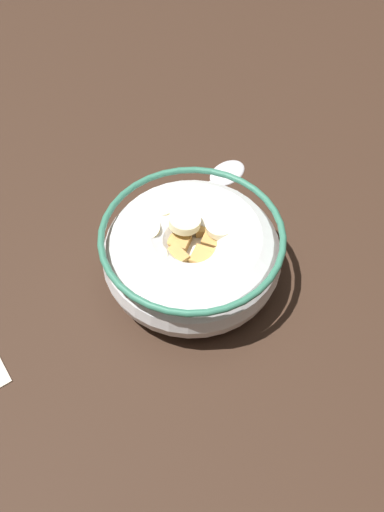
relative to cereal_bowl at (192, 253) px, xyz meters
The scene contains 3 objects.
ground_plane 4.47cm from the cereal_bowl, 33.77° to the left, with size 118.80×118.80×2.00cm, color #332116.
cereal_bowl is the anchor object (origin of this frame).
spoon 12.47cm from the cereal_bowl, 148.93° to the left, with size 9.28×15.78×0.80cm.
Camera 1 is at (26.95, -9.78, 42.12)cm, focal length 37.64 mm.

